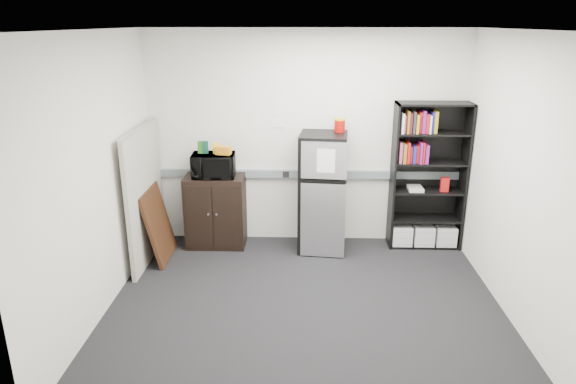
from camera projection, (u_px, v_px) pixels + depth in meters
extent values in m
plane|color=black|center=(305.00, 306.00, 5.25)|extent=(4.00, 4.00, 0.00)
cube|color=white|center=(306.00, 139.00, 6.49)|extent=(4.00, 0.02, 2.70)
cube|color=white|center=(521.00, 182.00, 4.77)|extent=(0.02, 3.50, 2.70)
cube|color=white|center=(97.00, 178.00, 4.88)|extent=(0.02, 3.50, 2.70)
cube|color=white|center=(308.00, 30.00, 4.40)|extent=(4.00, 3.50, 0.02)
cube|color=slate|center=(305.00, 174.00, 6.60)|extent=(3.92, 0.05, 0.10)
cube|color=white|center=(278.00, 124.00, 6.43)|extent=(0.14, 0.00, 0.10)
cube|color=black|center=(393.00, 176.00, 6.41)|extent=(0.02, 0.34, 1.85)
cube|color=black|center=(463.00, 177.00, 6.38)|extent=(0.02, 0.34, 1.85)
cube|color=black|center=(425.00, 173.00, 6.55)|extent=(0.90, 0.02, 1.85)
cube|color=black|center=(435.00, 104.00, 6.11)|extent=(0.90, 0.34, 0.02)
cube|color=black|center=(422.00, 243.00, 6.68)|extent=(0.85, 0.32, 0.03)
cube|color=black|center=(424.00, 218.00, 6.57)|extent=(0.85, 0.32, 0.03)
cube|color=black|center=(427.00, 191.00, 6.45)|extent=(0.85, 0.32, 0.02)
cube|color=black|center=(429.00, 162.00, 6.34)|extent=(0.85, 0.32, 0.02)
cube|color=black|center=(432.00, 133.00, 6.22)|extent=(0.85, 0.32, 0.02)
cube|color=silver|center=(401.00, 234.00, 6.64)|extent=(0.25, 0.30, 0.25)
cube|color=silver|center=(423.00, 234.00, 6.63)|extent=(0.25, 0.30, 0.25)
cube|color=silver|center=(444.00, 234.00, 6.62)|extent=(0.25, 0.30, 0.25)
cube|color=#ABA597|center=(145.00, 196.00, 6.08)|extent=(0.05, 1.30, 1.60)
cube|color=#B2B2B7|center=(139.00, 129.00, 5.82)|extent=(0.06, 1.30, 0.02)
cube|color=black|center=(216.00, 211.00, 6.57)|extent=(0.74, 0.46, 0.93)
cube|color=black|center=(198.00, 217.00, 6.35)|extent=(0.34, 0.01, 0.81)
cube|color=black|center=(227.00, 218.00, 6.34)|extent=(0.34, 0.01, 0.81)
cylinder|color=#B2B2B7|center=(208.00, 214.00, 6.32)|extent=(0.02, 0.02, 0.02)
cylinder|color=#B2B2B7|center=(216.00, 214.00, 6.31)|extent=(0.02, 0.02, 0.02)
imported|color=black|center=(213.00, 165.00, 6.36)|extent=(0.54, 0.38, 0.29)
cube|color=#25601B|center=(201.00, 147.00, 6.32)|extent=(0.07, 0.05, 0.15)
cube|color=#0C3825|center=(205.00, 147.00, 6.32)|extent=(0.08, 0.06, 0.15)
cube|color=yellow|center=(216.00, 148.00, 6.32)|extent=(0.08, 0.06, 0.14)
cube|color=orange|center=(223.00, 150.00, 6.28)|extent=(0.20, 0.14, 0.10)
cube|color=black|center=(322.00, 193.00, 6.37)|extent=(0.61, 0.61, 1.47)
cube|color=silver|center=(324.00, 161.00, 5.94)|extent=(0.54, 0.08, 0.44)
cube|color=silver|center=(323.00, 221.00, 6.17)|extent=(0.54, 0.08, 0.94)
cube|color=black|center=(324.00, 182.00, 6.00)|extent=(0.53, 0.06, 0.03)
cube|color=white|center=(326.00, 161.00, 5.92)|extent=(0.21, 0.02, 0.28)
cube|color=black|center=(324.00, 135.00, 6.14)|extent=(0.61, 0.61, 0.02)
cylinder|color=#9D0C07|center=(340.00, 125.00, 6.21)|extent=(0.13, 0.13, 0.16)
cylinder|color=gold|center=(340.00, 118.00, 6.19)|extent=(0.13, 0.13, 0.02)
cube|color=black|center=(158.00, 224.00, 6.18)|extent=(0.24, 0.70, 0.88)
cube|color=silver|center=(160.00, 224.00, 6.18)|extent=(0.17, 0.59, 0.74)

